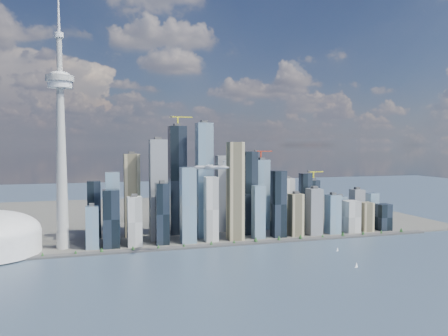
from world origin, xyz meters
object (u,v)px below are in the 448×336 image
object	(u,v)px
needle_tower	(61,137)
airplane	(211,167)
sailboat_east	(337,250)
sailboat_west	(356,266)

from	to	relation	value
needle_tower	airplane	xyz separation A→B (m)	(282.30, -145.23, -59.38)
sailboat_east	sailboat_west	bearing A→B (deg)	-119.73
sailboat_west	sailboat_east	world-z (taller)	sailboat_west
needle_tower	sailboat_east	world-z (taller)	needle_tower
needle_tower	airplane	world-z (taller)	needle_tower
airplane	sailboat_east	bearing A→B (deg)	15.15
airplane	sailboat_east	size ratio (longest dim) A/B	7.85
sailboat_west	sailboat_east	size ratio (longest dim) A/B	1.23
needle_tower	sailboat_east	bearing A→B (deg)	-17.49
airplane	sailboat_east	distance (m)	316.26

